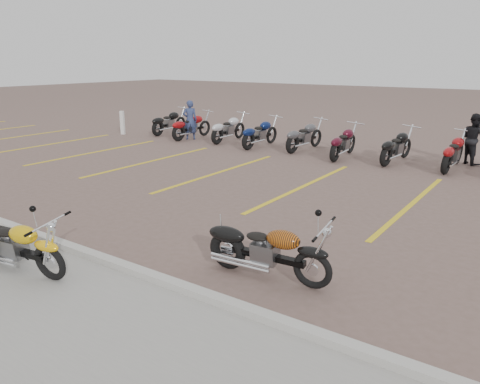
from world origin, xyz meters
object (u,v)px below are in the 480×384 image
Objects in this scene: person_b at (474,139)px; bollard at (122,123)px; yellow_cruiser at (16,246)px; person_a at (190,120)px; flame_cruiser at (266,252)px.

bollard is (-13.45, -2.05, -0.28)m from person_b.
yellow_cruiser is 13.69m from bollard.
person_a is at bearing 110.07° from yellow_cruiser.
yellow_cruiser is at bearing -48.17° from bollard.
person_b reaches higher than yellow_cruiser.
person_b is at bearing 62.30° from yellow_cruiser.
person_b is at bearing 146.24° from person_a.
bollard is (-9.13, 10.20, 0.10)m from yellow_cruiser.
flame_cruiser is at bearing -33.68° from bollard.
yellow_cruiser is 3.77m from flame_cruiser.
flame_cruiser is 12.70m from person_a.
flame_cruiser is at bearing 128.25° from person_b.
person_a is (-5.85, 10.85, 0.38)m from yellow_cruiser.
person_a is 10.27m from person_b.
person_b is 1.56× the size of bollard.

